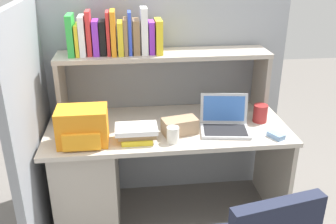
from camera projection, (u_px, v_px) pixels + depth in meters
ground_plane at (167, 213)px, 2.82m from camera, size 8.00×8.00×0.00m
desk at (112, 170)px, 2.61m from camera, size 1.60×0.70×0.73m
cubicle_partition_rear at (161, 99)px, 2.85m from camera, size 1.84×0.05×1.55m
cubicle_partition_left at (35, 129)px, 2.37m from camera, size 0.05×1.06×1.55m
overhead_hutch at (164, 66)px, 2.57m from camera, size 1.44×0.28×0.45m
reference_books_on_shelf at (115, 35)px, 2.44m from camera, size 0.61×0.19×0.30m
laptop at (224, 122)px, 2.45m from camera, size 0.34×0.29×0.22m
backpack at (82, 127)px, 2.25m from camera, size 0.30×0.23×0.23m
computer_mouse at (276, 135)px, 2.35m from camera, size 0.10×0.12×0.03m
paper_cup at (173, 135)px, 2.29m from camera, size 0.08×0.08×0.10m
tissue_box at (180, 126)px, 2.40m from camera, size 0.24×0.16×0.10m
snack_canister at (260, 113)px, 2.56m from camera, size 0.10×0.10×0.12m
desk_book_stack at (137, 133)px, 2.31m from camera, size 0.26×0.17×0.09m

